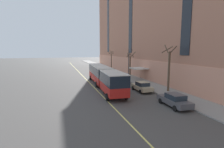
# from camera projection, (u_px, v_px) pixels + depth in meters

# --- Properties ---
(ground_plane) EXTENTS (260.00, 260.00, 0.00)m
(ground_plane) POSITION_uv_depth(u_px,v_px,m) (118.00, 98.00, 23.88)
(ground_plane) COLOR #4C4947
(sidewalk) EXTENTS (4.33, 160.00, 0.15)m
(sidewalk) POSITION_uv_depth(u_px,v_px,m) (160.00, 89.00, 29.20)
(sidewalk) COLOR gray
(sidewalk) RESTS_ON ground
(city_bus) EXTENTS (3.70, 19.81, 3.49)m
(city_bus) POSITION_uv_depth(u_px,v_px,m) (104.00, 76.00, 30.67)
(city_bus) COLOR red
(city_bus) RESTS_ON ground
(parked_car_white_0) EXTENTS (2.16, 4.61, 1.56)m
(parked_car_white_0) POSITION_uv_depth(u_px,v_px,m) (118.00, 76.00, 39.17)
(parked_car_white_0) COLOR silver
(parked_car_white_0) RESTS_ON ground
(parked_car_champagne_1) EXTENTS (2.05, 4.35, 1.56)m
(parked_car_champagne_1) POSITION_uv_depth(u_px,v_px,m) (142.00, 87.00, 27.66)
(parked_car_champagne_1) COLOR #BCAD89
(parked_car_champagne_1) RESTS_ON ground
(parked_car_white_2) EXTENTS (1.98, 4.51, 1.56)m
(parked_car_white_2) POSITION_uv_depth(u_px,v_px,m) (110.00, 72.00, 45.23)
(parked_car_white_2) COLOR silver
(parked_car_white_2) RESTS_ON ground
(parked_car_black_4) EXTENTS (1.93, 4.42, 1.56)m
(parked_car_black_4) POSITION_uv_depth(u_px,v_px,m) (103.00, 69.00, 52.20)
(parked_car_black_4) COLOR black
(parked_car_black_4) RESTS_ON ground
(parked_car_darkgray_5) EXTENTS (2.09, 4.70, 1.56)m
(parked_car_darkgray_5) POSITION_uv_depth(u_px,v_px,m) (174.00, 100.00, 20.24)
(parked_car_darkgray_5) COLOR #4C4C51
(parked_car_darkgray_5) RESTS_ON ground
(street_tree_mid_block) EXTENTS (1.80, 1.77, 7.18)m
(street_tree_mid_block) POSITION_uv_depth(u_px,v_px,m) (169.00, 68.00, 26.94)
(street_tree_mid_block) COLOR brown
(street_tree_mid_block) RESTS_ON sidewalk
(street_tree_far_uptown) EXTENTS (1.89, 1.88, 6.00)m
(street_tree_far_uptown) POSITION_uv_depth(u_px,v_px,m) (130.00, 64.00, 41.31)
(street_tree_far_uptown) COLOR brown
(street_tree_far_uptown) RESTS_ON sidewalk
(street_tree_far_downtown) EXTENTS (1.85, 1.84, 6.34)m
(street_tree_far_downtown) POSITION_uv_depth(u_px,v_px,m) (111.00, 60.00, 55.55)
(street_tree_far_downtown) COLOR brown
(street_tree_far_downtown) RESTS_ON sidewalk
(street_lamp) EXTENTS (0.36, 1.48, 6.52)m
(street_lamp) POSITION_uv_depth(u_px,v_px,m) (129.00, 61.00, 37.10)
(street_lamp) COLOR #2D2D30
(street_lamp) RESTS_ON sidewalk
(fire_hydrant) EXTENTS (0.42, 0.24, 0.72)m
(fire_hydrant) POSITION_uv_depth(u_px,v_px,m) (185.00, 101.00, 21.05)
(fire_hydrant) COLOR red
(fire_hydrant) RESTS_ON sidewalk
(lane_centerline) EXTENTS (0.16, 140.00, 0.01)m
(lane_centerline) POSITION_uv_depth(u_px,v_px,m) (100.00, 94.00, 26.21)
(lane_centerline) COLOR #E0D66B
(lane_centerline) RESTS_ON ground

